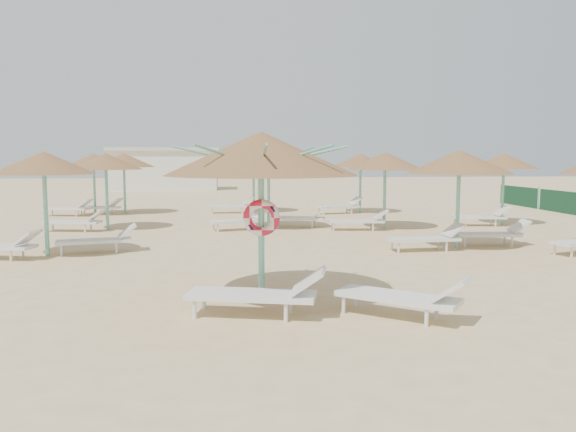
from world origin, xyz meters
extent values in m
plane|color=#D7BA83|center=(0.00, 0.00, 0.00)|extent=(120.00, 120.00, 0.00)
cylinder|color=#6EBFAA|center=(-0.46, -0.21, 1.24)|extent=(0.11, 0.11, 2.48)
cone|color=brown|center=(-0.46, -0.21, 2.59)|extent=(3.30, 3.30, 0.74)
cylinder|color=#6EBFAA|center=(-0.46, -0.21, 2.33)|extent=(0.20, 0.20, 0.12)
cylinder|color=#6EBFAA|center=(0.30, -0.21, 2.54)|extent=(1.49, 0.04, 0.38)
cylinder|color=#6EBFAA|center=(0.08, 0.32, 2.54)|extent=(1.09, 1.09, 0.38)
cylinder|color=#6EBFAA|center=(-0.46, 0.55, 2.54)|extent=(0.04, 1.49, 0.38)
cylinder|color=#6EBFAA|center=(-0.99, 0.32, 2.54)|extent=(1.09, 1.09, 0.38)
cylinder|color=#6EBFAA|center=(-1.22, -0.21, 2.54)|extent=(1.49, 0.04, 0.38)
cylinder|color=#6EBFAA|center=(-0.99, -0.75, 2.54)|extent=(1.09, 1.09, 0.38)
cylinder|color=#6EBFAA|center=(-0.46, -0.97, 2.54)|extent=(0.04, 1.49, 0.38)
cylinder|color=#6EBFAA|center=(0.08, -0.75, 2.54)|extent=(1.09, 1.09, 0.38)
torus|color=red|center=(-0.46, -0.31, 1.50)|extent=(0.63, 0.15, 0.63)
cylinder|color=silver|center=(-1.56, -1.13, 0.15)|extent=(0.06, 0.06, 0.30)
cylinder|color=silver|center=(-1.44, -0.61, 0.15)|extent=(0.06, 0.06, 0.30)
cylinder|color=silver|center=(-0.16, -1.46, 0.15)|extent=(0.06, 0.06, 0.30)
cylinder|color=silver|center=(-0.03, -0.94, 0.15)|extent=(0.06, 0.06, 0.30)
cube|color=silver|center=(-0.67, -1.07, 0.34)|extent=(2.13, 1.12, 0.09)
cube|color=silver|center=(0.22, -1.28, 0.60)|extent=(0.65, 0.75, 0.39)
cylinder|color=silver|center=(0.82, -1.08, 0.14)|extent=(0.06, 0.06, 0.28)
cylinder|color=silver|center=(1.13, -0.67, 0.14)|extent=(0.06, 0.06, 0.28)
cylinder|color=silver|center=(1.91, -1.91, 0.14)|extent=(0.06, 0.06, 0.28)
cylinder|color=silver|center=(2.22, -1.50, 0.14)|extent=(0.06, 0.06, 0.28)
cube|color=silver|center=(1.62, -1.37, 0.32)|extent=(1.92, 1.67, 0.08)
cube|color=silver|center=(2.31, -1.89, 0.57)|extent=(0.76, 0.78, 0.37)
cylinder|color=#6EBFAA|center=(-5.68, 5.00, 1.15)|extent=(0.11, 0.11, 2.30)
cone|color=brown|center=(-5.68, 5.00, 2.39)|extent=(2.55, 2.55, 0.57)
cylinder|color=#6EBFAA|center=(-5.68, 5.00, 2.15)|extent=(0.20, 0.20, 0.12)
cylinder|color=silver|center=(-6.30, 4.23, 0.14)|extent=(0.06, 0.06, 0.28)
cylinder|color=silver|center=(-6.19, 4.72, 0.14)|extent=(0.06, 0.06, 0.28)
cube|color=silver|center=(-5.95, 4.41, 0.56)|extent=(0.61, 0.69, 0.36)
cylinder|color=silver|center=(-5.30, 4.87, 0.14)|extent=(0.06, 0.06, 0.28)
cylinder|color=silver|center=(-5.41, 5.36, 0.14)|extent=(0.06, 0.06, 0.28)
cylinder|color=silver|center=(-3.99, 5.18, 0.14)|extent=(0.06, 0.06, 0.28)
cylinder|color=silver|center=(-4.10, 5.67, 0.14)|extent=(0.06, 0.06, 0.28)
cube|color=silver|center=(-4.58, 5.30, 0.32)|extent=(1.99, 1.03, 0.08)
cube|color=silver|center=(-3.75, 5.49, 0.56)|extent=(0.61, 0.69, 0.36)
cylinder|color=#6EBFAA|center=(-5.27, 10.25, 1.15)|extent=(0.11, 0.11, 2.30)
cone|color=brown|center=(-5.27, 10.25, 2.38)|extent=(2.50, 2.50, 0.56)
cylinder|color=#6EBFAA|center=(-5.27, 10.25, 2.15)|extent=(0.20, 0.20, 0.12)
cylinder|color=silver|center=(-7.20, 9.73, 0.14)|extent=(0.06, 0.06, 0.28)
cylinder|color=silver|center=(-7.12, 10.22, 0.14)|extent=(0.06, 0.06, 0.28)
cylinder|color=silver|center=(-5.86, 9.52, 0.14)|extent=(0.06, 0.06, 0.28)
cylinder|color=silver|center=(-5.79, 10.01, 0.14)|extent=(0.06, 0.06, 0.28)
cube|color=silver|center=(-6.37, 9.85, 0.32)|extent=(1.97, 0.91, 0.08)
cube|color=silver|center=(-5.53, 9.72, 0.56)|extent=(0.57, 0.67, 0.36)
cylinder|color=#6EBFAA|center=(-5.70, 15.94, 1.15)|extent=(0.11, 0.11, 2.30)
cone|color=brown|center=(-5.70, 15.94, 2.39)|extent=(2.73, 2.73, 0.61)
cylinder|color=#6EBFAA|center=(-5.70, 15.94, 2.15)|extent=(0.20, 0.20, 0.12)
cylinder|color=silver|center=(-7.64, 15.52, 0.14)|extent=(0.06, 0.06, 0.28)
cylinder|color=silver|center=(-7.50, 16.00, 0.14)|extent=(0.06, 0.06, 0.28)
cylinder|color=silver|center=(-6.33, 15.16, 0.14)|extent=(0.06, 0.06, 0.28)
cylinder|color=silver|center=(-6.20, 15.64, 0.14)|extent=(0.06, 0.06, 0.28)
cube|color=silver|center=(-6.80, 15.54, 0.32)|extent=(2.00, 1.10, 0.08)
cube|color=silver|center=(-5.98, 15.32, 0.56)|extent=(0.63, 0.71, 0.36)
cylinder|color=#6EBFAA|center=(0.37, 10.01, 1.15)|extent=(0.11, 0.11, 2.30)
cone|color=brown|center=(0.37, 10.01, 2.40)|extent=(2.90, 2.90, 0.65)
cylinder|color=#6EBFAA|center=(0.37, 10.01, 2.15)|extent=(0.20, 0.20, 0.12)
cylinder|color=silver|center=(-1.41, 9.12, 0.14)|extent=(0.06, 0.06, 0.28)
cylinder|color=silver|center=(-1.57, 9.60, 0.14)|extent=(0.06, 0.06, 0.28)
cylinder|color=silver|center=(-0.13, 9.54, 0.14)|extent=(0.06, 0.06, 0.28)
cylinder|color=silver|center=(-0.28, 10.02, 0.14)|extent=(0.06, 0.06, 0.28)
cube|color=silver|center=(-0.73, 9.61, 0.32)|extent=(2.00, 1.18, 0.08)
cube|color=silver|center=(0.08, 9.87, 0.56)|extent=(0.65, 0.72, 0.36)
cylinder|color=silver|center=(0.63, 10.32, 0.14)|extent=(0.06, 0.06, 0.28)
cylinder|color=silver|center=(0.79, 10.80, 0.14)|extent=(0.06, 0.06, 0.28)
cylinder|color=silver|center=(1.92, 9.90, 0.14)|extent=(0.06, 0.06, 0.28)
cylinder|color=silver|center=(2.07, 10.38, 0.14)|extent=(0.06, 0.06, 0.28)
cube|color=silver|center=(1.47, 10.31, 0.32)|extent=(2.00, 1.18, 0.08)
cube|color=silver|center=(2.28, 10.05, 0.56)|extent=(0.65, 0.72, 0.36)
cylinder|color=#6EBFAA|center=(0.09, 16.04, 1.15)|extent=(0.11, 0.11, 2.30)
cone|color=brown|center=(0.09, 16.04, 2.39)|extent=(2.61, 2.61, 0.59)
cylinder|color=#6EBFAA|center=(0.09, 16.04, 2.15)|extent=(0.20, 0.20, 0.12)
cylinder|color=silver|center=(-1.80, 15.37, 0.14)|extent=(0.06, 0.06, 0.28)
cylinder|color=silver|center=(-1.81, 15.87, 0.14)|extent=(0.06, 0.06, 0.28)
cylinder|color=silver|center=(-0.45, 15.40, 0.14)|extent=(0.06, 0.06, 0.28)
cylinder|color=silver|center=(-0.46, 15.90, 0.14)|extent=(0.06, 0.06, 0.28)
cube|color=silver|center=(-1.01, 15.64, 0.32)|extent=(1.91, 0.66, 0.08)
cube|color=silver|center=(-0.16, 15.65, 0.56)|extent=(0.50, 0.61, 0.36)
cylinder|color=#6EBFAA|center=(5.30, 5.13, 1.15)|extent=(0.11, 0.11, 2.30)
cone|color=brown|center=(5.30, 5.13, 2.40)|extent=(2.91, 2.91, 0.65)
cylinder|color=#6EBFAA|center=(5.30, 5.13, 2.15)|extent=(0.20, 0.20, 0.12)
cylinder|color=silver|center=(3.42, 4.42, 0.14)|extent=(0.06, 0.06, 0.28)
cylinder|color=silver|center=(3.39, 4.92, 0.14)|extent=(0.06, 0.06, 0.28)
cylinder|color=silver|center=(4.77, 4.51, 0.14)|extent=(0.06, 0.06, 0.28)
cylinder|color=silver|center=(4.74, 5.01, 0.14)|extent=(0.06, 0.06, 0.28)
cube|color=silver|center=(4.20, 4.73, 0.32)|extent=(1.94, 0.75, 0.08)
cube|color=silver|center=(5.05, 4.78, 0.56)|extent=(0.52, 0.63, 0.36)
cylinder|color=silver|center=(5.59, 5.23, 0.14)|extent=(0.06, 0.06, 0.28)
cylinder|color=silver|center=(5.62, 5.73, 0.14)|extent=(0.06, 0.06, 0.28)
cylinder|color=silver|center=(6.94, 5.14, 0.14)|extent=(0.06, 0.06, 0.28)
cylinder|color=silver|center=(6.97, 5.64, 0.14)|extent=(0.06, 0.06, 0.28)
cube|color=silver|center=(6.40, 5.43, 0.32)|extent=(1.94, 0.75, 0.08)
cube|color=silver|center=(7.25, 5.37, 0.56)|extent=(0.52, 0.63, 0.36)
cylinder|color=#6EBFAA|center=(4.45, 9.54, 1.15)|extent=(0.11, 0.11, 2.30)
cone|color=brown|center=(4.45, 9.54, 2.39)|extent=(2.75, 2.75, 0.62)
cylinder|color=#6EBFAA|center=(4.45, 9.54, 2.15)|extent=(0.20, 0.20, 0.12)
cylinder|color=silver|center=(2.53, 8.98, 0.14)|extent=(0.06, 0.06, 0.28)
cylinder|color=silver|center=(2.59, 9.48, 0.14)|extent=(0.06, 0.06, 0.28)
cylinder|color=silver|center=(3.87, 8.83, 0.14)|extent=(0.06, 0.06, 0.28)
cylinder|color=silver|center=(3.93, 9.33, 0.14)|extent=(0.06, 0.06, 0.28)
cube|color=silver|center=(3.35, 9.14, 0.32)|extent=(1.96, 0.83, 0.08)
cube|color=silver|center=(4.20, 9.04, 0.56)|extent=(0.55, 0.65, 0.36)
cylinder|color=#6EBFAA|center=(4.92, 15.25, 1.15)|extent=(0.11, 0.11, 2.30)
cone|color=brown|center=(4.92, 15.25, 2.39)|extent=(2.66, 2.66, 0.60)
cylinder|color=#6EBFAA|center=(4.92, 15.25, 2.15)|extent=(0.20, 0.20, 0.12)
cylinder|color=silver|center=(3.10, 14.42, 0.14)|extent=(0.06, 0.06, 0.28)
cylinder|color=silver|center=(2.98, 14.91, 0.14)|extent=(0.06, 0.06, 0.28)
cylinder|color=silver|center=(4.41, 14.74, 0.14)|extent=(0.06, 0.06, 0.28)
cylinder|color=silver|center=(4.29, 15.22, 0.14)|extent=(0.06, 0.06, 0.28)
cube|color=silver|center=(3.82, 14.85, 0.32)|extent=(1.99, 1.05, 0.08)
cube|color=silver|center=(4.64, 15.05, 0.56)|extent=(0.61, 0.70, 0.36)
cylinder|color=silver|center=(7.57, 3.33, 0.14)|extent=(0.06, 0.06, 0.28)
cylinder|color=silver|center=(7.40, 3.80, 0.14)|extent=(0.06, 0.06, 0.28)
cylinder|color=#6EBFAA|center=(9.22, 10.30, 1.15)|extent=(0.11, 0.11, 2.30)
cone|color=brown|center=(9.22, 10.30, 2.38)|extent=(2.51, 2.51, 0.56)
cylinder|color=#6EBFAA|center=(9.22, 10.30, 2.15)|extent=(0.20, 0.20, 0.12)
cylinder|color=silver|center=(7.29, 9.77, 0.14)|extent=(0.06, 0.06, 0.28)
cylinder|color=silver|center=(7.36, 10.27, 0.14)|extent=(0.06, 0.06, 0.28)
cylinder|color=silver|center=(8.62, 9.57, 0.14)|extent=(0.06, 0.06, 0.28)
cylinder|color=silver|center=(8.70, 10.07, 0.14)|extent=(0.06, 0.06, 0.28)
cube|color=silver|center=(8.12, 9.90, 0.32)|extent=(1.97, 0.90, 0.08)
cube|color=silver|center=(8.96, 9.77, 0.56)|extent=(0.57, 0.67, 0.36)
cylinder|color=#6EBFAA|center=(-6.90, 15.46, 1.15)|extent=(0.11, 0.11, 2.30)
cone|color=brown|center=(-6.90, 15.46, 2.39)|extent=(2.62, 2.62, 0.59)
cylinder|color=#6EBFAA|center=(-6.90, 15.46, 2.15)|extent=(0.20, 0.20, 0.12)
cylinder|color=silver|center=(-8.83, 14.99, 0.14)|extent=(0.06, 0.06, 0.28)
cylinder|color=silver|center=(-8.73, 15.48, 0.14)|extent=(0.06, 0.06, 0.28)
cylinder|color=silver|center=(-7.52, 14.69, 0.14)|extent=(0.06, 0.06, 0.28)
cylinder|color=silver|center=(-7.41, 15.18, 0.14)|extent=(0.06, 0.06, 0.28)
cube|color=silver|center=(-8.00, 15.06, 0.32)|extent=(1.99, 1.02, 0.08)
cube|color=silver|center=(-7.17, 14.87, 0.56)|extent=(0.60, 0.69, 0.36)
cube|color=silver|center=(-6.00, 35.00, 1.50)|extent=(8.00, 4.00, 3.00)
cube|color=beige|center=(-6.00, 35.00, 3.12)|extent=(8.40, 4.40, 0.25)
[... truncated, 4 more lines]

